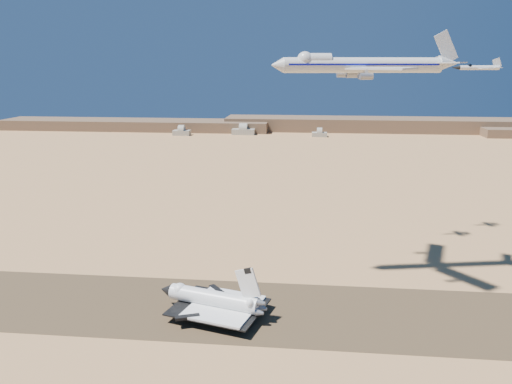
# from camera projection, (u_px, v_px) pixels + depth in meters

# --- Properties ---
(ground) EXTENTS (1200.00, 1200.00, 0.00)m
(ground) POSITION_uv_depth(u_px,v_px,m) (239.00, 310.00, 189.43)
(ground) COLOR tan
(ground) RESTS_ON ground
(runway) EXTENTS (600.00, 50.00, 0.06)m
(runway) POSITION_uv_depth(u_px,v_px,m) (239.00, 309.00, 189.42)
(runway) COLOR brown
(runway) RESTS_ON ground
(ridgeline) EXTENTS (960.00, 90.00, 18.00)m
(ridgeline) POSITION_uv_depth(u_px,v_px,m) (337.00, 126.00, 689.20)
(ridgeline) COLOR brown
(ridgeline) RESTS_ON ground
(hangars) EXTENTS (200.50, 29.50, 30.00)m
(hangars) POSITION_uv_depth(u_px,v_px,m) (240.00, 131.00, 655.60)
(hangars) COLOR #A6A393
(hangars) RESTS_ON ground
(shuttle) EXTENTS (43.04, 33.49, 21.04)m
(shuttle) POSITION_uv_depth(u_px,v_px,m) (213.00, 300.00, 184.47)
(shuttle) COLOR white
(shuttle) RESTS_ON runway
(carrier_747) EXTENTS (74.80, 56.68, 18.57)m
(carrier_747) POSITION_uv_depth(u_px,v_px,m) (357.00, 65.00, 194.47)
(carrier_747) COLOR silver
(crew_a) EXTENTS (0.49, 0.71, 1.89)m
(crew_a) POSITION_uv_depth(u_px,v_px,m) (227.00, 323.00, 177.43)
(crew_a) COLOR orange
(crew_a) RESTS_ON runway
(crew_b) EXTENTS (0.75, 0.91, 1.64)m
(crew_b) POSITION_uv_depth(u_px,v_px,m) (239.00, 323.00, 177.58)
(crew_b) COLOR orange
(crew_b) RESTS_ON runway
(crew_c) EXTENTS (1.20, 1.17, 1.89)m
(crew_c) POSITION_uv_depth(u_px,v_px,m) (232.00, 327.00, 174.69)
(crew_c) COLOR orange
(crew_c) RESTS_ON runway
(chase_jet_a) EXTENTS (14.71, 7.83, 3.66)m
(chase_jet_a) POSITION_uv_depth(u_px,v_px,m) (478.00, 67.00, 151.27)
(chase_jet_a) COLOR silver
(chase_jet_c) EXTENTS (16.08, 9.18, 4.06)m
(chase_jet_c) POSITION_uv_depth(u_px,v_px,m) (391.00, 67.00, 238.22)
(chase_jet_c) COLOR silver
(chase_jet_d) EXTENTS (16.07, 9.34, 4.09)m
(chase_jet_d) POSITION_uv_depth(u_px,v_px,m) (427.00, 62.00, 252.80)
(chase_jet_d) COLOR silver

